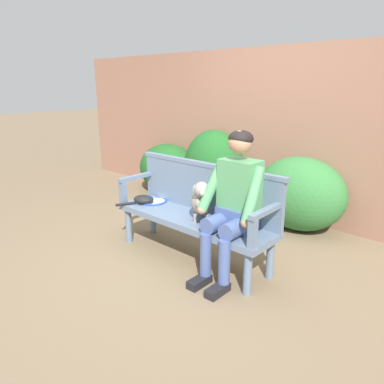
% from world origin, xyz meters
% --- Properties ---
extents(ground_plane, '(40.00, 40.00, 0.00)m').
position_xyz_m(ground_plane, '(0.00, 0.00, 0.00)').
color(ground_plane, '#7A664C').
extents(brick_garden_fence, '(8.00, 0.30, 2.12)m').
position_xyz_m(brick_garden_fence, '(0.00, 1.82, 1.06)').
color(brick_garden_fence, '#936651').
rests_on(brick_garden_fence, ground).
extents(hedge_bush_far_right, '(1.09, 0.80, 0.87)m').
position_xyz_m(hedge_bush_far_right, '(0.43, 1.42, 0.44)').
color(hedge_bush_far_right, '#337538').
rests_on(hedge_bush_far_right, ground).
extents(hedge_bush_mid_left, '(1.06, 0.74, 0.78)m').
position_xyz_m(hedge_bush_mid_left, '(-1.79, 1.42, 0.39)').
color(hedge_bush_mid_left, '#1E5B23').
rests_on(hedge_bush_mid_left, ground).
extents(hedge_bush_mid_right, '(0.90, 0.75, 1.07)m').
position_xyz_m(hedge_bush_mid_right, '(-0.90, 1.46, 0.54)').
color(hedge_bush_mid_right, '#1E5B23').
rests_on(hedge_bush_mid_right, ground).
extents(garden_bench, '(1.70, 0.48, 0.44)m').
position_xyz_m(garden_bench, '(0.00, 0.00, 0.38)').
color(garden_bench, slate).
rests_on(garden_bench, ground).
extents(bench_backrest, '(1.74, 0.06, 0.50)m').
position_xyz_m(bench_backrest, '(0.00, 0.21, 0.69)').
color(bench_backrest, slate).
rests_on(bench_backrest, garden_bench).
extents(bench_armrest_left_end, '(0.06, 0.48, 0.28)m').
position_xyz_m(bench_armrest_left_end, '(-0.81, -0.09, 0.64)').
color(bench_armrest_left_end, slate).
rests_on(bench_armrest_left_end, garden_bench).
extents(bench_armrest_right_end, '(0.06, 0.48, 0.28)m').
position_xyz_m(bench_armrest_right_end, '(0.81, -0.09, 0.64)').
color(bench_armrest_right_end, slate).
rests_on(bench_armrest_right_end, garden_bench).
extents(person_seated, '(0.56, 0.64, 1.31)m').
position_xyz_m(person_seated, '(0.49, -0.01, 0.72)').
color(person_seated, black).
rests_on(person_seated, ground).
extents(dog_on_bench, '(0.35, 0.36, 0.40)m').
position_xyz_m(dog_on_bench, '(0.12, -0.01, 0.64)').
color(dog_on_bench, gray).
rests_on(dog_on_bench, garden_bench).
extents(tennis_racket, '(0.39, 0.57, 0.03)m').
position_xyz_m(tennis_racket, '(-0.63, 0.04, 0.45)').
color(tennis_racket, blue).
rests_on(tennis_racket, garden_bench).
extents(baseball_glove, '(0.27, 0.25, 0.09)m').
position_xyz_m(baseball_glove, '(-0.66, -0.05, 0.49)').
color(baseball_glove, black).
rests_on(baseball_glove, garden_bench).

